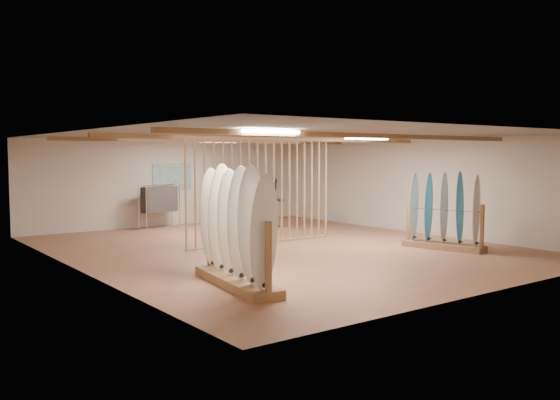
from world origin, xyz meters
TOP-DOWN VIEW (x-y plane):
  - floor at (0.00, 0.00)m, footprint 12.00×12.00m
  - ceiling at (0.00, 0.00)m, footprint 12.00×12.00m
  - wall_back at (0.00, 6.00)m, footprint 12.00×0.00m
  - wall_front at (0.00, -6.00)m, footprint 12.00×0.00m
  - wall_left at (-5.00, 0.00)m, footprint 0.00×12.00m
  - wall_right at (5.00, 0.00)m, footprint 0.00×12.00m
  - ceiling_slats at (0.00, 0.00)m, footprint 9.50×6.12m
  - light_panels at (0.00, 0.00)m, footprint 1.20×0.35m
  - bamboo_partition at (0.00, 0.80)m, footprint 4.45×0.05m
  - poster at (0.00, 5.98)m, footprint 1.40×0.03m
  - rack_left at (-3.21, -3.03)m, footprint 0.98×2.71m
  - rack_right at (3.13, -2.56)m, footprint 0.99×2.09m
  - clothing_rack_a at (-0.73, 5.40)m, footprint 1.29×0.62m
  - clothing_rack_b at (1.20, 4.62)m, footprint 1.28×0.56m
  - shopper_a at (0.55, 2.91)m, footprint 0.88×0.80m
  - shopper_b at (2.27, 3.40)m, footprint 0.89×0.69m

SIDE VIEW (x-z plane):
  - floor at x=0.00m, z-range 0.00..0.00m
  - rack_right at x=3.13m, z-range -0.31..1.62m
  - rack_left at x=-3.21m, z-range -0.34..1.80m
  - clothing_rack_b at x=1.20m, z-range 0.21..1.60m
  - shopper_b at x=2.27m, z-range 0.00..1.83m
  - clothing_rack_a at x=-0.73m, z-range 0.21..1.63m
  - shopper_a at x=0.55m, z-range 0.00..1.99m
  - bamboo_partition at x=0.00m, z-range 0.01..2.79m
  - wall_back at x=0.00m, z-range -4.60..7.40m
  - wall_front at x=0.00m, z-range -4.60..7.40m
  - wall_left at x=-5.00m, z-range -4.60..7.40m
  - wall_right at x=5.00m, z-range -4.60..7.40m
  - poster at x=0.00m, z-range 1.15..2.05m
  - ceiling_slats at x=0.00m, z-range 2.67..2.77m
  - light_panels at x=0.00m, z-range 2.71..2.77m
  - ceiling at x=0.00m, z-range 2.80..2.80m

